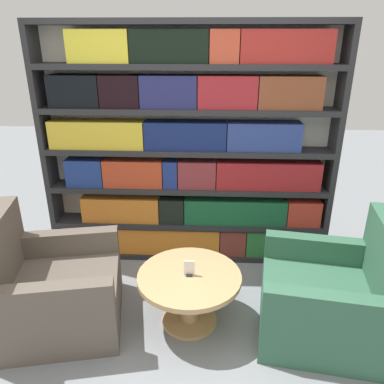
% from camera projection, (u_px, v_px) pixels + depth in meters
% --- Properties ---
extents(ground_plane, '(14.00, 14.00, 0.00)m').
position_uv_depth(ground_plane, '(179.00, 345.00, 2.75)').
color(ground_plane, gray).
extents(bookshelf, '(2.70, 0.30, 2.23)m').
position_uv_depth(bookshelf, '(188.00, 151.00, 3.49)').
color(bookshelf, silver).
rests_on(bookshelf, ground_plane).
extents(armchair_left, '(1.05, 1.01, 0.92)m').
position_uv_depth(armchair_left, '(52.00, 291.00, 2.86)').
color(armchair_left, brown).
rests_on(armchair_left, ground_plane).
extents(armchair_right, '(1.02, 0.98, 0.92)m').
position_uv_depth(armchair_right, '(331.00, 299.00, 2.77)').
color(armchair_right, '#336047').
rests_on(armchair_right, ground_plane).
extents(coffee_table, '(0.79, 0.79, 0.44)m').
position_uv_depth(coffee_table, '(189.00, 288.00, 2.86)').
color(coffee_table, tan).
rests_on(coffee_table, ground_plane).
extents(table_sign, '(0.08, 0.06, 0.12)m').
position_uv_depth(table_sign, '(189.00, 269.00, 2.79)').
color(table_sign, black).
rests_on(table_sign, coffee_table).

